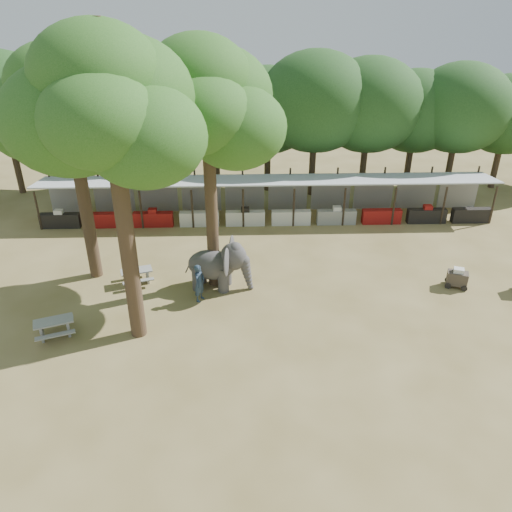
{
  "coord_description": "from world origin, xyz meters",
  "views": [
    {
      "loc": [
        -1.65,
        -15.12,
        12.64
      ],
      "look_at": [
        -1.0,
        5.0,
        2.0
      ],
      "focal_mm": 35.0,
      "sensor_mm": 36.0,
      "label": 1
    }
  ],
  "objects_px": {
    "yard_tree_back": "(204,104)",
    "picnic_table_far": "(137,275)",
    "handler": "(199,283)",
    "yard_tree_center": "(106,108)",
    "picnic_table_near": "(54,326)",
    "yard_tree_left": "(67,109)",
    "elephant": "(219,265)",
    "cart_front": "(457,278)"
  },
  "relations": [
    {
      "from": "yard_tree_back",
      "to": "picnic_table_far",
      "type": "distance_m",
      "value": 8.85
    },
    {
      "from": "handler",
      "to": "yard_tree_center",
      "type": "bearing_deg",
      "value": 157.67
    },
    {
      "from": "picnic_table_near",
      "to": "yard_tree_back",
      "type": "bearing_deg",
      "value": 14.03
    },
    {
      "from": "yard_tree_left",
      "to": "picnic_table_near",
      "type": "height_order",
      "value": "yard_tree_left"
    },
    {
      "from": "elephant",
      "to": "yard_tree_left",
      "type": "bearing_deg",
      "value": 176.34
    },
    {
      "from": "yard_tree_center",
      "to": "cart_front",
      "type": "xyz_separation_m",
      "value": [
        14.85,
        3.09,
        -8.71
      ]
    },
    {
      "from": "yard_tree_back",
      "to": "yard_tree_left",
      "type": "bearing_deg",
      "value": 170.54
    },
    {
      "from": "handler",
      "to": "picnic_table_far",
      "type": "relative_size",
      "value": 1.02
    },
    {
      "from": "yard_tree_left",
      "to": "cart_front",
      "type": "distance_m",
      "value": 19.53
    },
    {
      "from": "yard_tree_left",
      "to": "yard_tree_back",
      "type": "distance_m",
      "value": 6.09
    },
    {
      "from": "yard_tree_back",
      "to": "elephant",
      "type": "xyz_separation_m",
      "value": [
        0.41,
        -0.55,
        -7.32
      ]
    },
    {
      "from": "yard_tree_back",
      "to": "picnic_table_near",
      "type": "distance_m",
      "value": 11.05
    },
    {
      "from": "cart_front",
      "to": "yard_tree_back",
      "type": "bearing_deg",
      "value": -164.12
    },
    {
      "from": "picnic_table_near",
      "to": "cart_front",
      "type": "distance_m",
      "value": 18.44
    },
    {
      "from": "yard_tree_center",
      "to": "cart_front",
      "type": "height_order",
      "value": "yard_tree_center"
    },
    {
      "from": "yard_tree_left",
      "to": "yard_tree_back",
      "type": "bearing_deg",
      "value": -9.46
    },
    {
      "from": "yard_tree_back",
      "to": "yard_tree_center",
      "type": "bearing_deg",
      "value": -126.86
    },
    {
      "from": "yard_tree_back",
      "to": "elephant",
      "type": "height_order",
      "value": "yard_tree_back"
    },
    {
      "from": "yard_tree_left",
      "to": "picnic_table_far",
      "type": "height_order",
      "value": "yard_tree_left"
    },
    {
      "from": "elephant",
      "to": "cart_front",
      "type": "bearing_deg",
      "value": 8.08
    },
    {
      "from": "yard_tree_back",
      "to": "cart_front",
      "type": "height_order",
      "value": "yard_tree_back"
    },
    {
      "from": "yard_tree_left",
      "to": "picnic_table_far",
      "type": "distance_m",
      "value": 8.14
    },
    {
      "from": "yard_tree_center",
      "to": "picnic_table_near",
      "type": "relative_size",
      "value": 6.24
    },
    {
      "from": "yard_tree_back",
      "to": "handler",
      "type": "relative_size",
      "value": 6.19
    },
    {
      "from": "elephant",
      "to": "handler",
      "type": "xyz_separation_m",
      "value": [
        -0.88,
        -1.14,
        -0.3
      ]
    },
    {
      "from": "handler",
      "to": "picnic_table_near",
      "type": "distance_m",
      "value": 6.37
    },
    {
      "from": "yard_tree_back",
      "to": "elephant",
      "type": "distance_m",
      "value": 7.35
    },
    {
      "from": "yard_tree_back",
      "to": "handler",
      "type": "height_order",
      "value": "yard_tree_back"
    },
    {
      "from": "yard_tree_left",
      "to": "yard_tree_center",
      "type": "distance_m",
      "value": 5.92
    },
    {
      "from": "yard_tree_left",
      "to": "picnic_table_far",
      "type": "xyz_separation_m",
      "value": [
        2.35,
        -1.07,
        -7.72
      ]
    },
    {
      "from": "yard_tree_left",
      "to": "elephant",
      "type": "relative_size",
      "value": 3.37
    },
    {
      "from": "yard_tree_back",
      "to": "cart_front",
      "type": "xyz_separation_m",
      "value": [
        11.85,
        -0.91,
        -8.04
      ]
    },
    {
      "from": "yard_tree_center",
      "to": "yard_tree_back",
      "type": "relative_size",
      "value": 1.06
    },
    {
      "from": "yard_tree_center",
      "to": "yard_tree_back",
      "type": "height_order",
      "value": "yard_tree_center"
    },
    {
      "from": "yard_tree_center",
      "to": "elephant",
      "type": "bearing_deg",
      "value": 45.38
    },
    {
      "from": "cart_front",
      "to": "yard_tree_center",
      "type": "bearing_deg",
      "value": -147.97
    },
    {
      "from": "yard_tree_left",
      "to": "yard_tree_center",
      "type": "xyz_separation_m",
      "value": [
        3.0,
        -5.0,
        1.01
      ]
    },
    {
      "from": "picnic_table_far",
      "to": "elephant",
      "type": "bearing_deg",
      "value": -23.99
    },
    {
      "from": "yard_tree_left",
      "to": "picnic_table_near",
      "type": "xyz_separation_m",
      "value": [
        -0.28,
        -5.26,
        -7.69
      ]
    },
    {
      "from": "yard_tree_center",
      "to": "picnic_table_near",
      "type": "bearing_deg",
      "value": -175.49
    },
    {
      "from": "yard_tree_back",
      "to": "picnic_table_near",
      "type": "xyz_separation_m",
      "value": [
        -6.28,
        -4.26,
        -8.04
      ]
    },
    {
      "from": "elephant",
      "to": "cart_front",
      "type": "distance_m",
      "value": 11.47
    }
  ]
}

